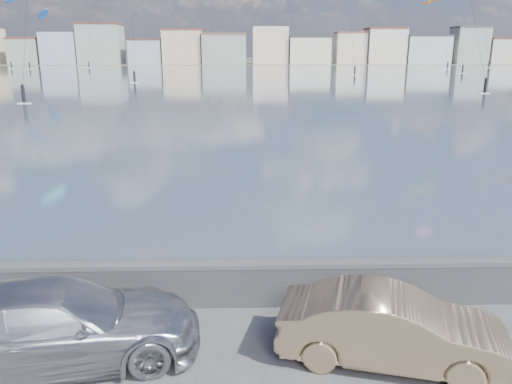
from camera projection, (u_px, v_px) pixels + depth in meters
ground at (203, 383)px, 8.39m from camera, size 700.00×700.00×0.00m
bay_water at (239, 78)px, 96.31m from camera, size 500.00×177.00×0.00m
far_shore_strip at (241, 63)px, 200.57m from camera, size 500.00×60.00×0.00m
seawall at (212, 280)px, 10.82m from camera, size 400.00×0.36×1.08m
far_buildings at (244, 48)px, 185.49m from camera, size 240.79×13.26×14.60m
car_silver at (56, 324)px, 8.81m from camera, size 5.36×2.99×1.47m
car_champagne at (393, 328)px, 8.82m from camera, size 4.25×2.36×1.33m
kitesurfer_0 at (43, 15)px, 150.76m from camera, size 6.94×19.34×17.32m
kitesurfer_2 at (437, 0)px, 151.18m from camera, size 8.90×18.95×22.30m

